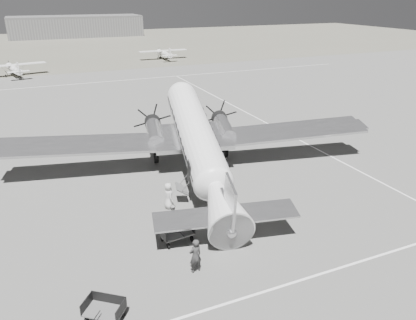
{
  "coord_description": "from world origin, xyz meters",
  "views": [
    {
      "loc": [
        -11.23,
        -27.27,
        13.32
      ],
      "look_at": [
        -0.44,
        -2.48,
        2.2
      ],
      "focal_mm": 35.0,
      "sensor_mm": 36.0,
      "label": 1
    }
  ],
  "objects_px": {
    "light_plane_right": "(164,54)",
    "dc3_airliner": "(197,142)",
    "light_plane_left": "(14,70)",
    "passenger": "(168,196)",
    "baggage_cart_near": "(177,233)",
    "ground_crew": "(195,256)",
    "hangar_main": "(76,26)",
    "ramp_agent": "(173,216)",
    "baggage_cart_far": "(104,311)"
  },
  "relations": [
    {
      "from": "hangar_main",
      "to": "light_plane_right",
      "type": "relative_size",
      "value": 3.94
    },
    {
      "from": "light_plane_left",
      "to": "ramp_agent",
      "type": "distance_m",
      "value": 58.29
    },
    {
      "from": "baggage_cart_near",
      "to": "passenger",
      "type": "height_order",
      "value": "passenger"
    },
    {
      "from": "light_plane_left",
      "to": "light_plane_right",
      "type": "bearing_deg",
      "value": 4.07
    },
    {
      "from": "baggage_cart_far",
      "to": "ramp_agent",
      "type": "height_order",
      "value": "ramp_agent"
    },
    {
      "from": "hangar_main",
      "to": "baggage_cart_near",
      "type": "distance_m",
      "value": 128.65
    },
    {
      "from": "dc3_airliner",
      "to": "light_plane_left",
      "type": "relative_size",
      "value": 2.75
    },
    {
      "from": "light_plane_left",
      "to": "passenger",
      "type": "distance_m",
      "value": 55.98
    },
    {
      "from": "hangar_main",
      "to": "passenger",
      "type": "xyz_separation_m",
      "value": [
        -9.08,
        -124.25,
        -2.4
      ]
    },
    {
      "from": "light_plane_left",
      "to": "passenger",
      "type": "height_order",
      "value": "light_plane_left"
    },
    {
      "from": "light_plane_right",
      "to": "dc3_airliner",
      "type": "bearing_deg",
      "value": -105.61
    },
    {
      "from": "dc3_airliner",
      "to": "baggage_cart_near",
      "type": "xyz_separation_m",
      "value": [
        -4.47,
        -7.77,
        -2.35
      ]
    },
    {
      "from": "light_plane_right",
      "to": "ramp_agent",
      "type": "height_order",
      "value": "light_plane_right"
    },
    {
      "from": "baggage_cart_near",
      "to": "ramp_agent",
      "type": "relative_size",
      "value": 1.27
    },
    {
      "from": "light_plane_right",
      "to": "hangar_main",
      "type": "bearing_deg",
      "value": 99.93
    },
    {
      "from": "ramp_agent",
      "to": "passenger",
      "type": "relative_size",
      "value": 0.85
    },
    {
      "from": "baggage_cart_near",
      "to": "ground_crew",
      "type": "distance_m",
      "value": 3.0
    },
    {
      "from": "light_plane_left",
      "to": "ramp_agent",
      "type": "relative_size",
      "value": 7.24
    },
    {
      "from": "hangar_main",
      "to": "baggage_cart_near",
      "type": "xyz_separation_m",
      "value": [
        -9.92,
        -128.24,
        -2.75
      ]
    },
    {
      "from": "dc3_airliner",
      "to": "ground_crew",
      "type": "distance_m",
      "value": 11.81
    },
    {
      "from": "passenger",
      "to": "hangar_main",
      "type": "bearing_deg",
      "value": -9.61
    },
    {
      "from": "baggage_cart_far",
      "to": "light_plane_right",
      "type": "bearing_deg",
      "value": 107.83
    },
    {
      "from": "baggage_cart_near",
      "to": "ramp_agent",
      "type": "height_order",
      "value": "ramp_agent"
    },
    {
      "from": "light_plane_right",
      "to": "passenger",
      "type": "distance_m",
      "value": 66.61
    },
    {
      "from": "hangar_main",
      "to": "passenger",
      "type": "distance_m",
      "value": 124.6
    },
    {
      "from": "baggage_cart_near",
      "to": "baggage_cart_far",
      "type": "height_order",
      "value": "baggage_cart_near"
    },
    {
      "from": "passenger",
      "to": "baggage_cart_near",
      "type": "bearing_deg",
      "value": 162.83
    },
    {
      "from": "light_plane_left",
      "to": "light_plane_right",
      "type": "relative_size",
      "value": 1.04
    },
    {
      "from": "baggage_cart_far",
      "to": "dc3_airliner",
      "type": "bearing_deg",
      "value": 90.04
    },
    {
      "from": "dc3_airliner",
      "to": "light_plane_left",
      "type": "distance_m",
      "value": 53.1
    },
    {
      "from": "hangar_main",
      "to": "passenger",
      "type": "relative_size",
      "value": 23.23
    },
    {
      "from": "light_plane_left",
      "to": "baggage_cart_far",
      "type": "height_order",
      "value": "light_plane_left"
    },
    {
      "from": "hangar_main",
      "to": "light_plane_left",
      "type": "distance_m",
      "value": 71.69
    },
    {
      "from": "hangar_main",
      "to": "ground_crew",
      "type": "relative_size",
      "value": 21.95
    },
    {
      "from": "ramp_agent",
      "to": "passenger",
      "type": "bearing_deg",
      "value": -25.22
    },
    {
      "from": "ground_crew",
      "to": "ramp_agent",
      "type": "xyz_separation_m",
      "value": [
        0.36,
        4.54,
        -0.19
      ]
    },
    {
      "from": "ground_crew",
      "to": "ramp_agent",
      "type": "distance_m",
      "value": 4.56
    },
    {
      "from": "light_plane_right",
      "to": "ground_crew",
      "type": "distance_m",
      "value": 73.53
    },
    {
      "from": "hangar_main",
      "to": "baggage_cart_near",
      "type": "relative_size",
      "value": 21.6
    },
    {
      "from": "baggage_cart_near",
      "to": "ramp_agent",
      "type": "bearing_deg",
      "value": 72.41
    },
    {
      "from": "light_plane_left",
      "to": "ground_crew",
      "type": "distance_m",
      "value": 62.73
    },
    {
      "from": "light_plane_left",
      "to": "ramp_agent",
      "type": "bearing_deg",
      "value": -92.52
    },
    {
      "from": "light_plane_right",
      "to": "baggage_cart_near",
      "type": "height_order",
      "value": "light_plane_right"
    },
    {
      "from": "baggage_cart_near",
      "to": "ground_crew",
      "type": "relative_size",
      "value": 1.02
    },
    {
      "from": "dc3_airliner",
      "to": "baggage_cart_far",
      "type": "distance_m",
      "value": 15.66
    },
    {
      "from": "passenger",
      "to": "ground_crew",
      "type": "bearing_deg",
      "value": 167.47
    },
    {
      "from": "passenger",
      "to": "ramp_agent",
      "type": "bearing_deg",
      "value": 162.83
    },
    {
      "from": "hangar_main",
      "to": "baggage_cart_far",
      "type": "height_order",
      "value": "hangar_main"
    },
    {
      "from": "hangar_main",
      "to": "ramp_agent",
      "type": "relative_size",
      "value": 27.4
    },
    {
      "from": "dc3_airliner",
      "to": "ground_crew",
      "type": "relative_size",
      "value": 15.93
    }
  ]
}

